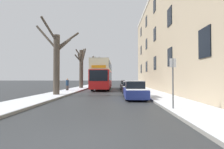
% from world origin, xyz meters
% --- Properties ---
extents(ground_plane, '(320.00, 320.00, 0.00)m').
position_xyz_m(ground_plane, '(0.00, 0.00, 0.00)').
color(ground_plane, '#303335').
extents(sidewalk_left, '(2.71, 130.00, 0.16)m').
position_xyz_m(sidewalk_left, '(-4.98, 53.00, 0.08)').
color(sidewalk_left, gray).
rests_on(sidewalk_left, ground).
extents(sidewalk_right, '(2.71, 130.00, 0.16)m').
position_xyz_m(sidewalk_right, '(4.98, 53.00, 0.08)').
color(sidewalk_right, gray).
rests_on(sidewalk_right, ground).
extents(terrace_facade_right, '(9.10, 38.48, 14.96)m').
position_xyz_m(terrace_facade_right, '(10.84, 19.46, 7.48)').
color(terrace_facade_right, tan).
rests_on(terrace_facade_right, ground).
extents(bare_tree_left_0, '(4.41, 2.64, 7.20)m').
position_xyz_m(bare_tree_left_0, '(-4.70, 11.96, 3.42)').
color(bare_tree_left_0, '#4C4238').
rests_on(bare_tree_left_0, ground).
extents(bare_tree_left_1, '(2.22, 3.41, 6.90)m').
position_xyz_m(bare_tree_left_1, '(-4.83, 24.21, 3.58)').
color(bare_tree_left_1, '#4C4238').
rests_on(bare_tree_left_1, ground).
extents(bare_tree_left_2, '(1.86, 3.78, 7.65)m').
position_xyz_m(bare_tree_left_2, '(-4.67, 38.02, 3.98)').
color(bare_tree_left_2, '#4C4238').
rests_on(bare_tree_left_2, ground).
extents(bare_tree_left_3, '(3.94, 1.63, 6.17)m').
position_xyz_m(bare_tree_left_3, '(-4.74, 51.70, 2.89)').
color(bare_tree_left_3, '#4C4238').
rests_on(bare_tree_left_3, ground).
extents(double_decker_bus, '(2.54, 10.93, 4.26)m').
position_xyz_m(double_decker_bus, '(-1.14, 22.11, 2.41)').
color(double_decker_bus, red).
rests_on(double_decker_bus, ground).
extents(parked_car_0, '(1.69, 4.53, 1.49)m').
position_xyz_m(parked_car_0, '(2.56, 9.90, 0.68)').
color(parked_car_0, navy).
rests_on(parked_car_0, ground).
extents(parked_car_1, '(1.71, 4.58, 1.34)m').
position_xyz_m(parked_car_1, '(2.56, 16.14, 0.62)').
color(parked_car_1, black).
rests_on(parked_car_1, ground).
extents(parked_car_2, '(1.82, 4.27, 1.41)m').
position_xyz_m(parked_car_2, '(2.56, 22.60, 0.65)').
color(parked_car_2, slate).
rests_on(parked_car_2, ground).
extents(parked_car_3, '(1.71, 4.14, 1.31)m').
position_xyz_m(parked_car_3, '(2.56, 27.70, 0.61)').
color(parked_car_3, black).
rests_on(parked_car_3, ground).
extents(pedestrian_left_sidewalk, '(0.37, 0.37, 1.69)m').
position_xyz_m(pedestrian_left_sidewalk, '(-5.31, 17.83, 0.93)').
color(pedestrian_left_sidewalk, '#4C4742').
rests_on(pedestrian_left_sidewalk, ground).
extents(street_sign_post, '(0.32, 0.07, 2.70)m').
position_xyz_m(street_sign_post, '(3.93, 4.32, 1.54)').
color(street_sign_post, '#4C4F54').
rests_on(street_sign_post, ground).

